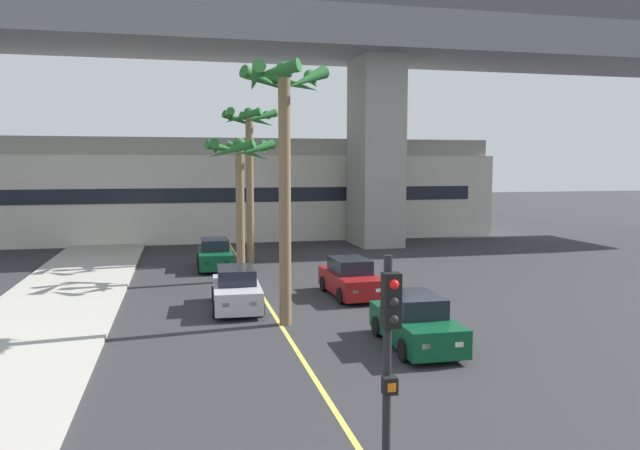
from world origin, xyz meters
TOP-DOWN VIEW (x-y plane):
  - lane_stripe_center at (0.00, 24.00)m, footprint 0.14×56.00m
  - bridge_overpass at (0.82, 39.31)m, footprint 78.90×8.00m
  - pier_building_backdrop at (0.00, 46.19)m, footprint 39.92×8.04m
  - car_queue_front at (-1.24, 22.72)m, footprint 1.96×4.16m
  - car_queue_second at (3.58, 23.90)m, footprint 1.95×4.16m
  - car_queue_third at (3.56, 16.69)m, footprint 1.91×4.14m
  - car_queue_fourth at (-1.52, 31.92)m, footprint 1.87×4.12m
  - traffic_light_median_near at (-0.48, 7.68)m, footprint 0.24×0.37m
  - palm_tree_near_median at (0.17, 20.03)m, footprint 2.97×3.05m
  - palm_tree_mid_median at (0.52, 33.37)m, footprint 3.05×3.22m
  - palm_tree_far_median at (-0.52, 28.19)m, footprint 3.23×3.40m

SIDE VIEW (x-z plane):
  - lane_stripe_center at x=0.00m, z-range 0.00..0.01m
  - car_queue_front at x=-1.24m, z-range -0.06..1.50m
  - car_queue_second at x=3.58m, z-range -0.06..1.50m
  - car_queue_third at x=3.56m, z-range -0.06..1.50m
  - car_queue_fourth at x=-1.52m, z-range -0.06..1.50m
  - traffic_light_median_near at x=-0.48m, z-range 0.61..4.81m
  - pier_building_backdrop at x=0.00m, z-range -0.06..7.24m
  - palm_tree_far_median at x=-0.52m, z-range 2.01..8.69m
  - palm_tree_mid_median at x=0.52m, z-range 2.35..10.88m
  - palm_tree_near_median at x=0.17m, z-range 2.39..11.19m
  - bridge_overpass at x=0.82m, z-range 4.88..21.59m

